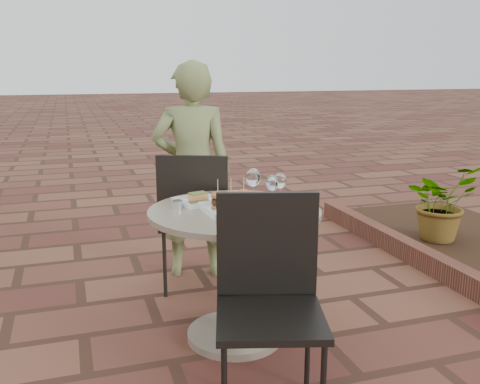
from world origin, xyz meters
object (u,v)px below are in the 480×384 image
object	(u,v)px
cafe_table	(235,254)
plate_sliders	(231,204)
plate_salmon	(198,200)
chair_far	(195,212)
plate_tuna	(246,214)
chair_near	(269,286)
diner	(192,171)

from	to	relation	value
cafe_table	plate_sliders	xyz separation A→B (m)	(-0.03, -0.04, 0.28)
plate_salmon	plate_sliders	size ratio (longest dim) A/B	0.94
plate_sliders	chair_far	bearing A→B (deg)	91.74
plate_tuna	chair_near	bearing A→B (deg)	-95.71
diner	plate_salmon	xyz separation A→B (m)	(-0.15, -0.82, -0.00)
diner	plate_tuna	xyz separation A→B (m)	(0.00, -1.16, -0.01)
cafe_table	chair_near	xyz separation A→B (m)	(-0.04, -0.60, 0.07)
chair_near	plate_tuna	size ratio (longest dim) A/B	3.12
chair_near	diner	xyz separation A→B (m)	(0.04, 1.59, 0.20)
chair_far	plate_salmon	size ratio (longest dim) A/B	3.48
chair_far	plate_salmon	world-z (taller)	chair_far
plate_salmon	plate_tuna	size ratio (longest dim) A/B	0.89
chair_far	plate_tuna	bearing A→B (deg)	116.78
chair_near	diner	distance (m)	1.61
plate_tuna	plate_sliders	bearing A→B (deg)	108.00
plate_salmon	chair_far	bearing A→B (deg)	78.86
chair_far	diner	xyz separation A→B (m)	(0.06, 0.33, 0.20)
chair_near	plate_sliders	size ratio (longest dim) A/B	3.26
cafe_table	plate_salmon	xyz separation A→B (m)	(-0.15, 0.18, 0.26)
chair_far	plate_tuna	size ratio (longest dim) A/B	3.12
cafe_table	diner	distance (m)	1.03
chair_near	cafe_table	bearing A→B (deg)	102.84
chair_far	diner	world-z (taller)	diner
plate_salmon	chair_near	bearing A→B (deg)	-81.59
chair_far	plate_salmon	distance (m)	0.54
diner	plate_salmon	world-z (taller)	diner
chair_near	plate_sliders	bearing A→B (deg)	105.88
diner	plate_tuna	size ratio (longest dim) A/B	5.03
plate_salmon	plate_tuna	bearing A→B (deg)	-65.49
cafe_table	plate_tuna	distance (m)	0.31
cafe_table	plate_tuna	xyz separation A→B (m)	(0.01, -0.16, 0.26)
chair_near	chair_far	bearing A→B (deg)	107.04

